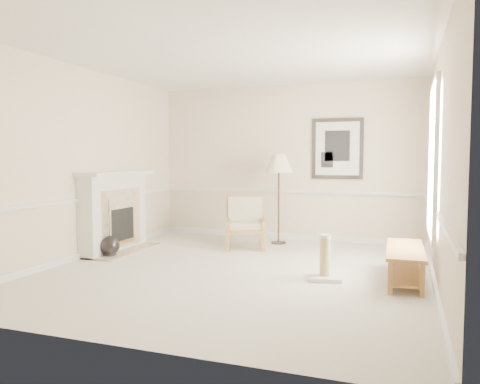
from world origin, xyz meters
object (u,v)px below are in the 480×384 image
at_px(armchair, 245,220).
at_px(floor_vase, 110,246).
at_px(bench, 405,259).
at_px(scratching_post, 325,265).
at_px(floor_lamp, 279,166).

bearing_deg(armchair, floor_vase, -159.21).
bearing_deg(bench, armchair, 150.55).
bearing_deg(scratching_post, floor_vase, 175.94).
height_order(armchair, floor_lamp, floor_lamp).
distance_m(bench, scratching_post, 0.98).
bearing_deg(armchair, bench, -49.29).
height_order(armchair, scratching_post, armchair).
distance_m(floor_vase, bench, 4.30).
relative_size(floor_lamp, scratching_post, 2.79).
bearing_deg(scratching_post, floor_lamp, 118.16).
height_order(floor_vase, floor_lamp, floor_lamp).
bearing_deg(floor_lamp, floor_vase, -137.20).
bearing_deg(floor_vase, scratching_post, -4.06).
bearing_deg(floor_lamp, bench, -42.90).
relative_size(armchair, floor_lamp, 0.55).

